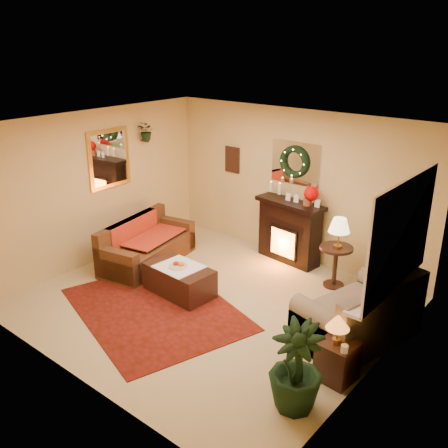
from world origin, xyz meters
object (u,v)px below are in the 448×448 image
Objects in this scene: loveseat at (358,310)px; side_table_round at (335,267)px; coffee_table at (180,281)px; fireplace at (290,231)px; sofa at (147,240)px; end_table_square at (337,359)px.

loveseat is 1.46m from side_table_round.
fireplace is at bearing 77.21° from coffee_table.
coffee_table is at bearing -30.98° from sofa.
side_table_round is 2.42m from coffee_table.
fireplace reaches higher than coffee_table.
sofa is 4.05m from end_table_square.
loveseat is 2.35× the size of side_table_round.
sofa reaches higher than side_table_round.
fireplace is 2.21m from coffee_table.
sofa is at bearing -163.41° from loveseat.
side_table_round is at bearing 13.37° from sofa.
end_table_square is (2.19, -2.41, -0.28)m from fireplace.
side_table_round is at bearing 49.14° from coffee_table.
sofa is 3.75× the size of end_table_square.
sofa is at bearing -155.62° from side_table_round.
coffee_table is at bearing -99.42° from fireplace.
side_table_round is (-0.91, 1.13, -0.10)m from loveseat.
loveseat reaches higher than coffee_table.
sofa is at bearing 163.71° from coffee_table.
fireplace is 1.66× the size of side_table_round.
end_table_square is at bearing -21.56° from sofa.
fireplace is 1.05× the size of coffee_table.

